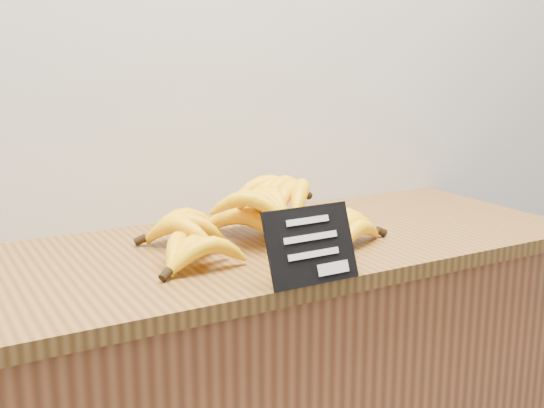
{
  "coord_description": "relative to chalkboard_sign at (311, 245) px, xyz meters",
  "views": [
    {
      "loc": [
        -0.78,
        1.57,
        1.32
      ],
      "look_at": [
        -0.15,
        2.7,
        1.02
      ],
      "focal_mm": 45.0,
      "sensor_mm": 36.0,
      "label": 1
    }
  ],
  "objects": [
    {
      "name": "counter_top",
      "position": [
        0.04,
        0.25,
        -0.08
      ],
      "size": [
        1.36,
        0.54,
        0.03
      ],
      "primitive_type": "cube",
      "color": "brown",
      "rests_on": "counter"
    },
    {
      "name": "chalkboard_sign",
      "position": [
        0.0,
        0.0,
        0.0
      ],
      "size": [
        0.17,
        0.05,
        0.13
      ],
      "primitive_type": "cube",
      "rotation": [
        -0.36,
        0.0,
        0.0
      ],
      "color": "black",
      "rests_on": "counter_top"
    },
    {
      "name": "banana_pile",
      "position": [
        0.03,
        0.26,
        -0.01
      ],
      "size": [
        0.52,
        0.4,
        0.12
      ],
      "color": "yellow",
      "rests_on": "counter_top"
    }
  ]
}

